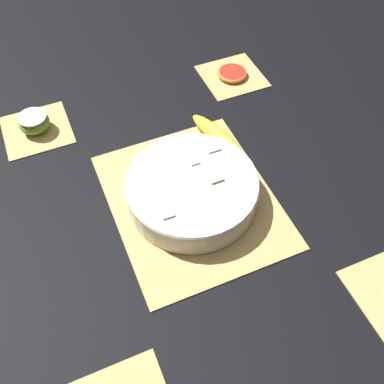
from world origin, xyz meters
The scene contains 8 objects.
ground_plane centered at (0.00, 0.00, 0.00)m, with size 6.00×6.00×0.00m, color black.
bamboo_mat_center centered at (0.00, 0.00, 0.00)m, with size 0.42×0.35×0.01m.
coaster_mat_near_left centered at (-0.36, -0.28, 0.00)m, with size 0.16×0.16×0.01m.
coaster_mat_far_left centered at (-0.36, 0.28, 0.00)m, with size 0.16×0.16×0.01m.
fruit_salad_bowl centered at (0.00, 0.00, 0.04)m, with size 0.29×0.29×0.07m.
whole_banana centered at (-0.14, 0.13, 0.03)m, with size 0.18×0.09×0.04m.
apple_half centered at (-0.36, -0.28, 0.03)m, with size 0.08×0.08×0.04m.
grapefruit_slice centered at (-0.36, 0.28, 0.01)m, with size 0.08×0.08×0.01m.
Camera 1 is at (0.55, -0.23, 0.81)m, focal length 42.00 mm.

